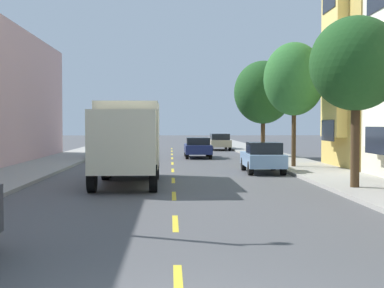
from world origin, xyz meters
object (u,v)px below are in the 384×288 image
parked_pickup_white (107,147)px  parked_wagon_silver (121,142)px  moving_navy_sedan (198,147)px  street_tree_second (356,64)px  parked_hatchback_sky (263,157)px  street_tree_third (294,79)px  street_tree_farthest (263,92)px  parked_wagon_champagne (219,141)px  delivery_box_truck (128,137)px

parked_pickup_white → parked_wagon_silver: bearing=89.9°
parked_pickup_white → moving_navy_sedan: 6.30m
street_tree_second → parked_hatchback_sky: size_ratio=1.49×
parked_wagon_silver → parked_pickup_white: parked_pickup_white is taller
street_tree_third → moving_navy_sedan: 11.52m
street_tree_farthest → moving_navy_sedan: 6.00m
street_tree_third → parked_wagon_silver: bearing=120.1°
parked_wagon_silver → parked_wagon_champagne: (8.77, 2.68, 0.00)m
parked_wagon_champagne → parked_pickup_white: bearing=-125.0°
street_tree_farthest → delivery_box_truck: 18.47m
parked_hatchback_sky → moving_navy_sedan: parked_hatchback_sky is taller
parked_pickup_white → street_tree_farthest: bearing=4.6°
parked_hatchback_sky → parked_wagon_silver: same height
delivery_box_truck → parked_wagon_silver: delivery_box_truck is taller
delivery_box_truck → parked_pickup_white: size_ratio=1.42×
parked_hatchback_sky → moving_navy_sedan: (-2.57, 12.09, -0.01)m
street_tree_farthest → parked_pickup_white: street_tree_farthest is taller
street_tree_farthest → delivery_box_truck: (-8.20, -16.32, -2.74)m
parked_pickup_white → moving_navy_sedan: bearing=8.9°
street_tree_third → parked_wagon_silver: (-10.81, 18.66, -3.93)m
delivery_box_truck → parked_wagon_silver: 25.48m
street_tree_third → delivery_box_truck: street_tree_third is taller
delivery_box_truck → parked_hatchback_sky: bearing=35.2°
delivery_box_truck → moving_navy_sedan: (3.60, 16.44, -1.10)m
parked_wagon_silver → parked_wagon_champagne: same height
parked_hatchback_sky → street_tree_second: bearing=-74.5°
street_tree_second → moving_navy_sedan: (-4.60, 19.43, -3.73)m
street_tree_second → street_tree_farthest: bearing=90.0°
street_tree_third → parked_wagon_champagne: street_tree_third is taller
street_tree_second → moving_navy_sedan: size_ratio=1.34×
street_tree_farthest → street_tree_third: bearing=-90.0°
street_tree_third → parked_hatchback_sky: size_ratio=1.62×
delivery_box_truck → parked_pickup_white: bearing=99.6°
delivery_box_truck → parked_wagon_champagne: (6.16, 28.00, -1.05)m
street_tree_third → parked_wagon_champagne: bearing=95.5°
street_tree_farthest → parked_hatchback_sky: bearing=-99.6°
delivery_box_truck → parked_wagon_champagne: delivery_box_truck is taller
parked_wagon_silver → moving_navy_sedan: (6.21, -8.88, -0.05)m
street_tree_second → parked_hatchback_sky: (-2.03, 7.34, -3.72)m
parked_wagon_silver → street_tree_farthest: bearing=-39.8°
delivery_box_truck → parked_pickup_white: delivery_box_truck is taller
street_tree_second → parked_wagon_champagne: size_ratio=1.28×
parked_pickup_white → parked_hatchback_sky: bearing=-51.7°
street_tree_second → street_tree_third: 9.66m
parked_hatchback_sky → parked_wagon_champagne: size_ratio=0.86×
street_tree_second → moving_navy_sedan: bearing=103.3°
street_tree_second → street_tree_farthest: (0.00, 19.32, 0.12)m
street_tree_farthest → parked_hatchback_sky: 12.74m
parked_hatchback_sky → moving_navy_sedan: size_ratio=0.89×
street_tree_second → parked_wagon_silver: bearing=110.9°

